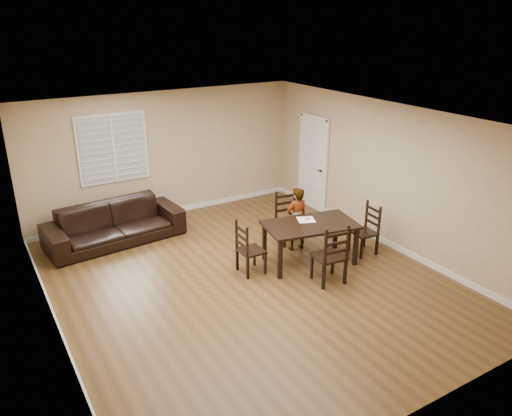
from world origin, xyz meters
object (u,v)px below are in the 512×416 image
at_px(chair_left, 245,251).
at_px(chair_right, 369,230).
at_px(chair_far, 333,258).
at_px(sofa, 115,224).
at_px(chair_near, 287,218).
at_px(donut, 307,218).
at_px(dining_table, 310,228).
at_px(child, 297,219).

relative_size(chair_left, chair_right, 0.99).
relative_size(chair_far, chair_right, 1.10).
xyz_separation_m(chair_far, sofa, (-2.55, 3.47, -0.10)).
xyz_separation_m(chair_near, sofa, (-2.90, 1.63, -0.08)).
height_order(chair_far, donut, chair_far).
distance_m(dining_table, chair_right, 1.23).
xyz_separation_m(dining_table, chair_far, (-0.16, -0.84, -0.18)).
bearing_deg(chair_far, chair_near, -93.53).
bearing_deg(chair_right, chair_left, -95.36).
relative_size(chair_far, child, 0.86).
bearing_deg(chair_near, chair_right, -44.11).
bearing_deg(chair_far, donut, -94.71).
bearing_deg(chair_left, sofa, 32.89).
bearing_deg(donut, chair_right, -19.21).
bearing_deg(sofa, chair_near, -34.74).
height_order(chair_left, donut, chair_left).
relative_size(chair_left, donut, 9.37).
bearing_deg(dining_table, chair_right, 0.58).
bearing_deg(chair_left, dining_table, -99.50).
height_order(chair_near, donut, chair_near).
bearing_deg(donut, child, 81.63).
relative_size(chair_right, donut, 9.44).
height_order(dining_table, chair_near, chair_near).
xyz_separation_m(chair_left, sofa, (-1.52, 2.42, -0.05)).
height_order(dining_table, chair_right, chair_right).
xyz_separation_m(chair_near, child, (-0.08, -0.43, 0.15)).
bearing_deg(child, donut, 83.22).
height_order(chair_near, child, child).
bearing_deg(chair_far, chair_right, -148.31).
xyz_separation_m(child, donut, (-0.06, -0.39, 0.16)).
relative_size(donut, sofa, 0.04).
xyz_separation_m(chair_far, chair_right, (1.35, 0.62, -0.04)).
bearing_deg(donut, chair_left, 178.03).
xyz_separation_m(chair_far, chair_left, (-1.03, 1.05, -0.05)).
height_order(dining_table, donut, donut).
height_order(chair_left, sofa, chair_left).
bearing_deg(chair_near, child, -93.33).
distance_m(chair_right, child, 1.35).
distance_m(chair_near, chair_far, 1.87).
distance_m(chair_far, chair_left, 1.48).
distance_m(chair_near, chair_right, 1.58).
xyz_separation_m(chair_left, donut, (1.24, -0.04, 0.34)).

